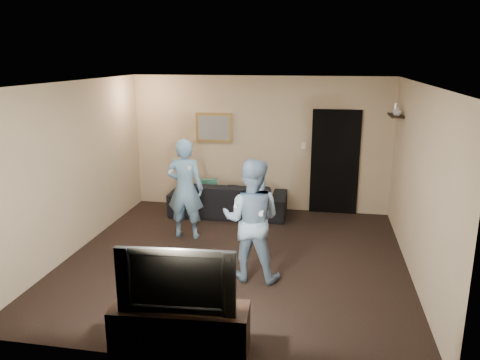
% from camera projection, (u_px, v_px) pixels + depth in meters
% --- Properties ---
extents(ground, '(5.00, 5.00, 0.00)m').
position_uv_depth(ground, '(236.00, 259.00, 7.03)').
color(ground, black).
rests_on(ground, ground).
extents(ceiling, '(5.00, 5.00, 0.04)m').
position_uv_depth(ceiling, '(235.00, 83.00, 6.36)').
color(ceiling, silver).
rests_on(ceiling, wall_back).
extents(wall_back, '(5.00, 0.04, 2.60)m').
position_uv_depth(wall_back, '(260.00, 144.00, 9.07)').
color(wall_back, tan).
rests_on(wall_back, ground).
extents(wall_front, '(5.00, 0.04, 2.60)m').
position_uv_depth(wall_front, '(184.00, 241.00, 4.32)').
color(wall_front, tan).
rests_on(wall_front, ground).
extents(wall_left, '(0.04, 5.00, 2.60)m').
position_uv_depth(wall_left, '(75.00, 168.00, 7.13)').
color(wall_left, tan).
rests_on(wall_left, ground).
extents(wall_right, '(0.04, 5.00, 2.60)m').
position_uv_depth(wall_right, '(418.00, 183.00, 6.26)').
color(wall_right, tan).
rests_on(wall_right, ground).
extents(sofa, '(2.22, 0.91, 0.64)m').
position_uv_depth(sofa, '(228.00, 198.00, 8.93)').
color(sofa, black).
rests_on(sofa, ground).
extents(throw_pillow, '(0.42, 0.21, 0.40)m').
position_uv_depth(throw_pillow, '(207.00, 189.00, 8.96)').
color(throw_pillow, '#1B5244').
rests_on(throw_pillow, sofa).
extents(painting_frame, '(0.72, 0.05, 0.57)m').
position_uv_depth(painting_frame, '(214.00, 128.00, 9.13)').
color(painting_frame, olive).
rests_on(painting_frame, wall_back).
extents(painting_canvas, '(0.62, 0.01, 0.47)m').
position_uv_depth(painting_canvas, '(214.00, 128.00, 9.10)').
color(painting_canvas, slate).
rests_on(painting_canvas, painting_frame).
extents(doorway, '(0.90, 0.06, 2.00)m').
position_uv_depth(doorway, '(335.00, 162.00, 8.87)').
color(doorway, black).
rests_on(doorway, ground).
extents(light_switch, '(0.08, 0.02, 0.12)m').
position_uv_depth(light_switch, '(304.00, 146.00, 8.90)').
color(light_switch, silver).
rests_on(light_switch, wall_back).
extents(wall_shelf, '(0.20, 0.60, 0.03)m').
position_uv_depth(wall_shelf, '(396.00, 115.00, 7.82)').
color(wall_shelf, black).
rests_on(wall_shelf, wall_right).
extents(shelf_vase, '(0.18, 0.18, 0.15)m').
position_uv_depth(shelf_vase, '(397.00, 111.00, 7.64)').
color(shelf_vase, silver).
rests_on(shelf_vase, wall_shelf).
extents(shelf_figurine, '(0.06, 0.06, 0.18)m').
position_uv_depth(shelf_figurine, '(396.00, 109.00, 7.85)').
color(shelf_figurine, '#B9B9BE').
rests_on(shelf_figurine, wall_shelf).
extents(tv_console, '(1.43, 0.55, 0.50)m').
position_uv_depth(tv_console, '(180.00, 329.00, 4.78)').
color(tv_console, black).
rests_on(tv_console, ground).
extents(television, '(1.19, 0.24, 0.68)m').
position_uv_depth(television, '(178.00, 276.00, 4.63)').
color(television, black).
rests_on(television, tv_console).
extents(wii_player_left, '(0.62, 0.49, 1.68)m').
position_uv_depth(wii_player_left, '(185.00, 189.00, 7.69)').
color(wii_player_left, '#6A97B9').
rests_on(wii_player_left, ground).
extents(wii_player_right, '(0.85, 0.68, 1.67)m').
position_uv_depth(wii_player_right, '(251.00, 220.00, 6.24)').
color(wii_player_right, '#7D9AB7').
rests_on(wii_player_right, ground).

